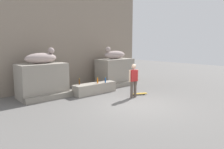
% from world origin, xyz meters
% --- Properties ---
extents(ground_plane, '(40.00, 40.00, 0.00)m').
position_xyz_m(ground_plane, '(0.00, 0.00, 0.00)').
color(ground_plane, '#605E5B').
extents(facade_wall, '(10.59, 0.60, 6.62)m').
position_xyz_m(facade_wall, '(0.00, 5.46, 3.31)').
color(facade_wall, gray).
rests_on(facade_wall, ground_plane).
extents(pedestal_left, '(2.28, 1.34, 1.69)m').
position_xyz_m(pedestal_left, '(-2.42, 3.97, 0.84)').
color(pedestal_left, gray).
rests_on(pedestal_left, ground_plane).
extents(pedestal_right, '(2.28, 1.34, 1.69)m').
position_xyz_m(pedestal_right, '(2.42, 3.97, 0.84)').
color(pedestal_right, gray).
rests_on(pedestal_right, ground_plane).
extents(statue_reclining_left, '(1.63, 0.64, 0.78)m').
position_xyz_m(statue_reclining_left, '(-2.39, 3.97, 1.97)').
color(statue_reclining_left, '#A4918D').
rests_on(statue_reclining_left, pedestal_left).
extents(statue_reclining_right, '(1.62, 0.63, 0.78)m').
position_xyz_m(statue_reclining_right, '(2.39, 3.97, 1.97)').
color(statue_reclining_right, '#A4918D').
rests_on(statue_reclining_right, pedestal_right).
extents(ledge_block, '(2.44, 0.66, 0.56)m').
position_xyz_m(ledge_block, '(0.00, 2.88, 0.28)').
color(ledge_block, gray).
rests_on(ledge_block, ground_plane).
extents(skater, '(0.53, 0.28, 1.67)m').
position_xyz_m(skater, '(0.95, 0.94, 0.92)').
color(skater, brown).
rests_on(skater, ground_plane).
extents(skateboard, '(0.80, 0.56, 0.08)m').
position_xyz_m(skateboard, '(1.57, 1.09, 0.06)').
color(skateboard, gold).
rests_on(skateboard, ground_plane).
extents(bottle_brown, '(0.07, 0.07, 0.33)m').
position_xyz_m(bottle_brown, '(-0.82, 3.10, 0.70)').
color(bottle_brown, '#593314').
rests_on(bottle_brown, ledge_block).
extents(bottle_orange, '(0.07, 0.07, 0.32)m').
position_xyz_m(bottle_orange, '(0.07, 2.72, 0.70)').
color(bottle_orange, orange).
rests_on(bottle_orange, ledge_block).
extents(bottle_blue, '(0.07, 0.07, 0.31)m').
position_xyz_m(bottle_blue, '(0.54, 2.64, 0.69)').
color(bottle_blue, '#194C99').
rests_on(bottle_blue, ledge_block).
extents(stair_step, '(7.13, 0.50, 0.27)m').
position_xyz_m(stair_step, '(0.00, 3.28, 0.14)').
color(stair_step, gray).
rests_on(stair_step, ground_plane).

